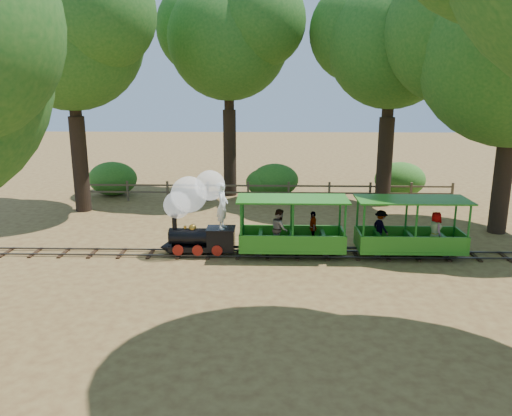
{
  "coord_description": "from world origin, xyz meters",
  "views": [
    {
      "loc": [
        0.04,
        -16.07,
        5.66
      ],
      "look_at": [
        -0.4,
        0.5,
        1.54
      ],
      "focal_mm": 35.0,
      "sensor_mm": 36.0,
      "label": 1
    }
  ],
  "objects_px": {
    "carriage_front": "(291,233)",
    "fence": "(268,190)",
    "locomotive": "(196,207)",
    "carriage_rear": "(408,234)"
  },
  "relations": [
    {
      "from": "locomotive",
      "to": "carriage_rear",
      "type": "bearing_deg",
      "value": -0.3
    },
    {
      "from": "locomotive",
      "to": "fence",
      "type": "height_order",
      "value": "locomotive"
    },
    {
      "from": "carriage_front",
      "to": "fence",
      "type": "xyz_separation_m",
      "value": [
        -0.8,
        8.03,
        -0.23
      ]
    },
    {
      "from": "locomotive",
      "to": "carriage_front",
      "type": "bearing_deg",
      "value": -1.81
    },
    {
      "from": "carriage_rear",
      "to": "carriage_front",
      "type": "bearing_deg",
      "value": -179.06
    },
    {
      "from": "carriage_rear",
      "to": "fence",
      "type": "bearing_deg",
      "value": 120.58
    },
    {
      "from": "locomotive",
      "to": "fence",
      "type": "xyz_separation_m",
      "value": [
        2.41,
        7.93,
        -1.08
      ]
    },
    {
      "from": "locomotive",
      "to": "carriage_rear",
      "type": "relative_size",
      "value": 0.81
    },
    {
      "from": "locomotive",
      "to": "carriage_rear",
      "type": "xyz_separation_m",
      "value": [
        7.12,
        -0.04,
        -0.86
      ]
    },
    {
      "from": "carriage_rear",
      "to": "locomotive",
      "type": "bearing_deg",
      "value": 179.7
    }
  ]
}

